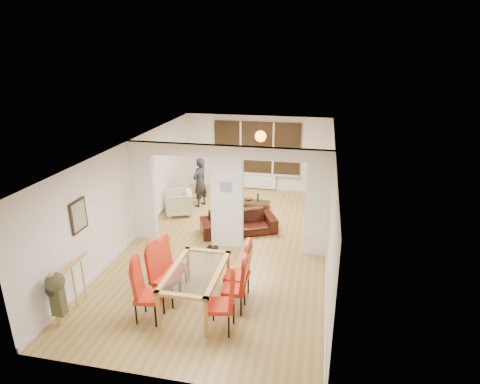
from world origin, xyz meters
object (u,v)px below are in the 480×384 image
(dining_chair_rc, at_px, (237,272))
(person, at_px, (200,182))
(coffee_table, at_px, (255,205))
(dining_table, at_px, (196,288))
(dining_chair_lb, at_px, (166,276))
(dining_chair_lc, at_px, (174,266))
(dining_chair_rb, at_px, (234,285))
(dining_chair_la, at_px, (149,293))
(dining_chair_ra, at_px, (220,301))
(armchair, at_px, (179,203))
(bowl, at_px, (249,199))
(sofa, at_px, (239,222))
(bottle, at_px, (258,197))
(television, at_px, (312,194))

(dining_chair_rc, height_order, person, person)
(dining_chair_rc, distance_m, coffee_table, 4.82)
(dining_table, distance_m, coffee_table, 5.26)
(dining_chair_lb, height_order, dining_chair_lc, dining_chair_lb)
(dining_chair_lc, xyz_separation_m, dining_chair_rc, (1.33, -0.05, 0.05))
(dining_table, distance_m, dining_chair_rb, 0.75)
(dining_chair_lc, distance_m, coffee_table, 4.83)
(dining_chair_lc, height_order, dining_chair_rc, dining_chair_rc)
(dining_chair_la, xyz_separation_m, dining_chair_lb, (0.10, 0.58, 0.01))
(dining_chair_ra, relative_size, person, 0.74)
(dining_chair_lb, distance_m, armchair, 4.50)
(dining_table, distance_m, bowl, 5.37)
(bowl, bearing_deg, person, -170.32)
(dining_chair_la, height_order, sofa, dining_chair_la)
(dining_table, height_order, armchair, dining_table)
(dining_chair_lc, relative_size, bottle, 3.56)
(dining_chair_la, xyz_separation_m, dining_chair_lc, (0.09, 1.07, -0.04))
(sofa, relative_size, person, 1.29)
(dining_chair_rc, distance_m, armchair, 4.67)
(dining_chair_la, distance_m, dining_chair_lc, 1.07)
(dining_chair_lb, distance_m, television, 6.67)
(armchair, xyz_separation_m, television, (3.91, 1.83, -0.08))
(sofa, distance_m, television, 3.31)
(armchair, height_order, bottle, armchair)
(dining_table, xyz_separation_m, dining_chair_ra, (0.63, -0.55, 0.17))
(dining_chair_rb, xyz_separation_m, dining_chair_rc, (-0.03, 0.42, 0.04))
(dining_chair_lc, distance_m, dining_chair_ra, 1.65)
(dining_chair_lb, height_order, dining_chair_rb, dining_chair_lb)
(dining_chair_lb, relative_size, sofa, 0.57)
(dining_chair_rb, height_order, person, person)
(person, height_order, bowl, person)
(person, relative_size, coffee_table, 1.70)
(coffee_table, bearing_deg, sofa, -94.04)
(dining_chair_la, relative_size, sofa, 0.56)
(dining_chair_lb, relative_size, bottle, 3.93)
(sofa, distance_m, bowl, 1.94)
(sofa, height_order, armchair, armchair)
(dining_table, distance_m, sofa, 3.43)
(armchair, bearing_deg, coffee_table, 91.50)
(dining_chair_ra, relative_size, bottle, 3.91)
(dining_table, relative_size, dining_chair_lc, 1.64)
(dining_chair_lb, bearing_deg, dining_chair_lc, 105.31)
(armchair, relative_size, bottle, 2.69)
(dining_table, height_order, dining_chair_ra, dining_chair_ra)
(dining_chair_lc, bearing_deg, dining_chair_ra, -36.52)
(sofa, bearing_deg, dining_chair_la, -126.19)
(dining_chair_lb, distance_m, coffee_table, 5.31)
(dining_chair_lb, bearing_deg, person, 114.22)
(dining_chair_la, height_order, television, dining_chair_la)
(dining_chair_la, height_order, person, person)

